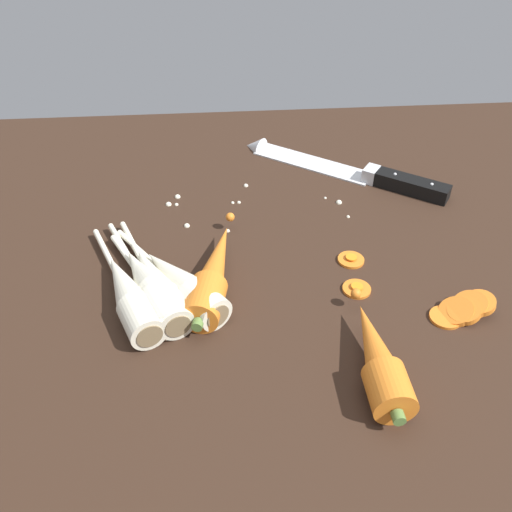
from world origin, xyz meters
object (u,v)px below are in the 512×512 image
object	(u,v)px
whole_carrot_second	(378,358)
carrot_slice_stray_near	(351,259)
parsnip_mid_left	(181,283)
parsnip_back	(157,285)
parsnip_front	(148,281)
parsnip_mid_right	(129,294)
parsnip_outer	(148,286)
chefs_knife	(336,167)
carrot_slice_stray_mid	(357,288)
carrot_slice_stack	(463,309)
whole_carrot	(213,273)

from	to	relation	value
whole_carrot_second	carrot_slice_stray_near	xyz separation A→B (cm)	(1.45, 17.63, -1.74)
parsnip_mid_left	parsnip_back	distance (cm)	2.78
parsnip_front	parsnip_mid_right	xyz separation A→B (cm)	(-1.95, -2.04, -0.00)
parsnip_back	parsnip_outer	size ratio (longest dim) A/B	1.01
parsnip_front	carrot_slice_stray_near	distance (cm)	25.32
chefs_knife	carrot_slice_stray_mid	size ratio (longest dim) A/B	8.94
carrot_slice_stack	parsnip_back	bearing A→B (deg)	170.81
whole_carrot	carrot_slice_stray_near	bearing A→B (deg)	11.29
parsnip_back	carrot_slice_stray_mid	bearing A→B (deg)	-1.34
parsnip_back	whole_carrot_second	bearing A→B (deg)	-29.58
parsnip_front	carrot_slice_stray_mid	size ratio (longest dim) A/B	4.80
parsnip_mid_right	carrot_slice_stack	distance (cm)	37.43
whole_carrot_second	parsnip_mid_left	distance (cm)	23.47
parsnip_mid_right	carrot_slice_stack	world-z (taller)	parsnip_mid_right
whole_carrot	parsnip_front	world-z (taller)	whole_carrot
carrot_slice_stack	parsnip_mid_left	bearing A→B (deg)	169.75
parsnip_mid_left	carrot_slice_stray_near	world-z (taller)	parsnip_mid_left
carrot_slice_stray_mid	parsnip_mid_right	bearing A→B (deg)	-178.41
parsnip_mid_left	carrot_slice_stray_near	size ratio (longest dim) A/B	5.67
chefs_knife	whole_carrot_second	bearing A→B (deg)	-95.85
chefs_knife	carrot_slice_stray_mid	distance (cm)	28.39
parsnip_mid_right	parsnip_outer	xyz separation A→B (cm)	(2.10, 1.23, -0.00)
parsnip_front	parsnip_mid_left	size ratio (longest dim) A/B	0.85
whole_carrot_second	carrot_slice_stray_near	world-z (taller)	whole_carrot_second
parsnip_mid_right	parsnip_back	distance (cm)	3.28
whole_carrot	whole_carrot_second	size ratio (longest dim) A/B	1.21
parsnip_mid_right	parsnip_back	size ratio (longest dim) A/B	0.99
parsnip_front	carrot_slice_stray_mid	xyz separation A→B (cm)	(24.39, -1.31, -1.62)
parsnip_front	carrot_slice_stack	size ratio (longest dim) A/B	2.14
parsnip_outer	carrot_slice_stray_mid	xyz separation A→B (cm)	(24.25, -0.50, -1.62)
parsnip_mid_left	whole_carrot	bearing A→B (deg)	19.26
chefs_knife	parsnip_front	size ratio (longest dim) A/B	1.86
parsnip_outer	carrot_slice_stray_mid	size ratio (longest dim) A/B	6.32
parsnip_front	parsnip_mid_left	world-z (taller)	same
whole_carrot	parsnip_front	size ratio (longest dim) A/B	1.29
chefs_knife	whole_carrot	distance (cm)	33.04
whole_carrot_second	carrot_slice_stray_mid	xyz separation A→B (cm)	(0.92, 12.17, -1.74)
whole_carrot	whole_carrot_second	xyz separation A→B (cm)	(15.91, -14.16, 0.00)
parsnip_mid_right	carrot_slice_stray_near	size ratio (longest dim) A/B	6.36
parsnip_back	parsnip_outer	bearing A→B (deg)	-177.31
parsnip_mid_right	carrot_slice_stray_mid	xyz separation A→B (cm)	(26.35, 0.73, -1.62)
parsnip_back	parsnip_outer	world-z (taller)	same
whole_carrot	parsnip_mid_right	size ratio (longest dim) A/B	0.98
parsnip_front	parsnip_back	world-z (taller)	same
whole_carrot_second	parsnip_mid_left	size ratio (longest dim) A/B	0.91
carrot_slice_stray_near	parsnip_front	bearing A→B (deg)	-170.55
whole_carrot_second	parsnip_outer	distance (cm)	26.55
carrot_slice_stack	carrot_slice_stray_near	xyz separation A→B (cm)	(-10.29, 10.44, -0.47)
parsnip_front	whole_carrot	bearing A→B (deg)	5.13
whole_carrot	parsnip_mid_left	bearing A→B (deg)	-160.74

